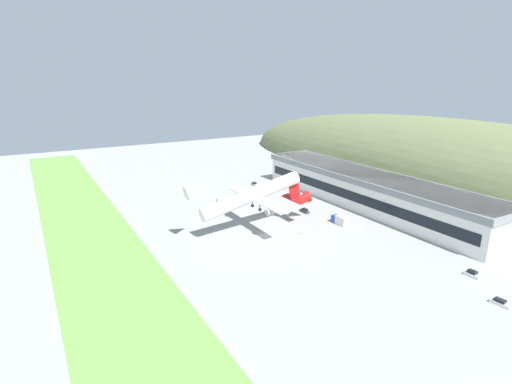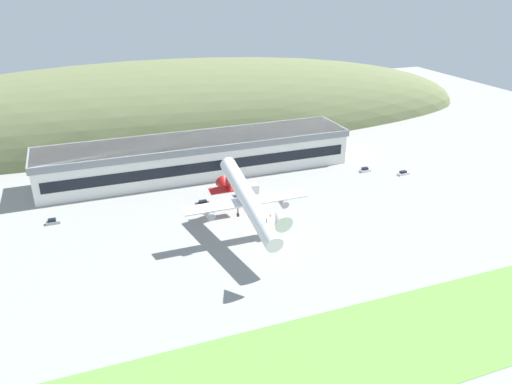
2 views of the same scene
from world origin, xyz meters
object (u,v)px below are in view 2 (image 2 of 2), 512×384
at_px(terminal_building, 198,154).
at_px(service_car_1, 202,203).
at_px(service_car_3, 403,173).
at_px(traffic_cone_0, 271,215).
at_px(service_car_2, 365,170).
at_px(cargo_airplane, 247,200).
at_px(service_car_0, 53,222).
at_px(fuel_truck, 249,190).

bearing_deg(terminal_building, service_car_1, -102.22).
xyz_separation_m(service_car_3, traffic_cone_0, (-57.66, -13.68, -0.30)).
xyz_separation_m(service_car_1, service_car_2, (63.53, 6.64, 0.01)).
relative_size(cargo_airplane, service_car_2, 11.52).
relative_size(terminal_building, service_car_0, 28.05).
distance_m(cargo_airplane, service_car_0, 59.06).
height_order(terminal_building, traffic_cone_0, terminal_building).
relative_size(service_car_1, service_car_2, 1.07).
distance_m(service_car_2, traffic_cone_0, 50.92).
relative_size(service_car_2, traffic_cone_0, 7.09).
distance_m(service_car_0, fuel_truck, 60.85).
relative_size(terminal_building, service_car_3, 24.88).
xyz_separation_m(fuel_truck, traffic_cone_0, (0.62, -17.52, -1.22)).
xyz_separation_m(terminal_building, fuel_truck, (10.80, -23.89, -6.00)).
bearing_deg(cargo_airplane, service_car_3, 19.86).
xyz_separation_m(service_car_0, service_car_2, (107.76, 3.31, 0.02)).
bearing_deg(service_car_0, cargo_airplane, -30.19).
bearing_deg(cargo_airplane, service_car_1, 102.79).
bearing_deg(service_car_0, service_car_2, 1.76).
bearing_deg(cargo_airplane, fuel_truck, 69.49).
height_order(cargo_airplane, service_car_1, cargo_airplane).
bearing_deg(traffic_cone_0, service_car_3, 13.35).
relative_size(cargo_airplane, service_car_1, 10.79).
bearing_deg(service_car_1, traffic_cone_0, -40.16).
xyz_separation_m(terminal_building, traffic_cone_0, (11.41, -41.41, -7.23)).
relative_size(service_car_3, traffic_cone_0, 7.73).
distance_m(terminal_building, service_car_2, 61.53).
bearing_deg(service_car_1, service_car_2, 5.97).
bearing_deg(service_car_1, cargo_airplane, -77.21).
bearing_deg(terminal_building, service_car_3, -21.87).
xyz_separation_m(service_car_2, traffic_cone_0, (-46.30, -21.19, -0.39)).
xyz_separation_m(cargo_airplane, fuel_truck, (10.76, 28.77, -10.59)).
xyz_separation_m(cargo_airplane, traffic_cone_0, (11.38, 11.25, -11.81)).
height_order(terminal_building, service_car_1, terminal_building).
bearing_deg(service_car_2, fuel_truck, -175.52).
relative_size(service_car_0, traffic_cone_0, 6.85).
relative_size(cargo_airplane, service_car_0, 11.92).
xyz_separation_m(service_car_1, service_car_3, (74.90, -0.86, -0.08)).
bearing_deg(terminal_building, service_car_0, -154.82).
xyz_separation_m(service_car_1, fuel_truck, (16.62, 2.97, 0.84)).
bearing_deg(service_car_1, service_car_3, -0.66).
bearing_deg(service_car_3, cargo_airplane, -160.14).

